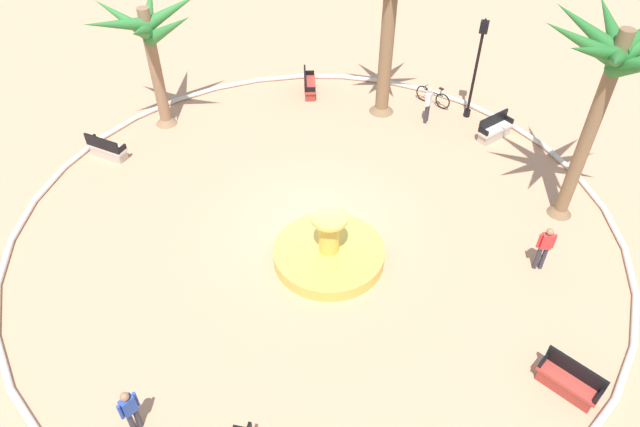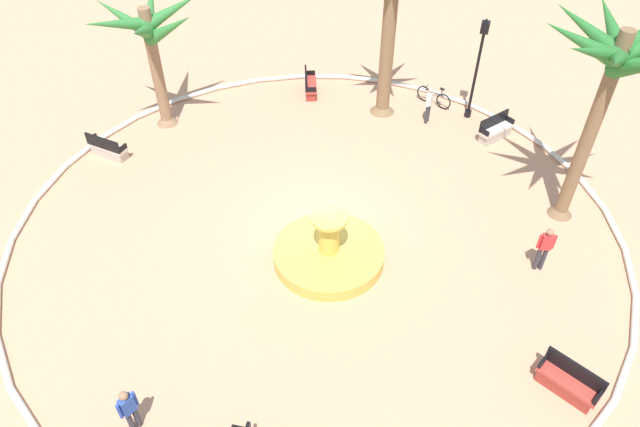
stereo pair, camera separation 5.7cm
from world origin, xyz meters
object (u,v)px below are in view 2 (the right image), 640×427
at_px(person_pedestrian_stroll, 129,409).
at_px(lamppost, 478,62).
at_px(palm_tree_mid_plaza, 149,36).
at_px(bench_southeast, 108,149).
at_px(bench_east, 310,86).
at_px(person_cyclist_helmet, 429,103).
at_px(person_cyclist_photo, 545,247).
at_px(bicycle_red_frame, 434,97).
at_px(palm_tree_by_curb, 391,2).
at_px(bench_west, 495,131).
at_px(bench_north, 568,383).
at_px(palm_tree_near_fountain, 613,69).
at_px(fountain, 329,253).

bearing_deg(person_pedestrian_stroll, lamppost, -109.44).
xyz_separation_m(palm_tree_mid_plaza, bench_southeast, (0.97, 2.81, -3.54)).
xyz_separation_m(palm_tree_mid_plaza, bench_east, (-4.95, -4.21, -3.54)).
bearing_deg(person_cyclist_helmet, person_cyclist_photo, 124.06).
xyz_separation_m(bench_east, bicycle_red_frame, (-5.49, -0.76, 0.04)).
bearing_deg(palm_tree_by_curb, bench_west, 173.93).
bearing_deg(bench_east, bench_southeast, 49.85).
distance_m(palm_tree_by_curb, person_pedestrian_stroll, 16.72).
xyz_separation_m(palm_tree_mid_plaza, person_pedestrian_stroll, (-6.07, 12.35, -2.99)).
distance_m(bench_east, bench_north, 16.56).
height_order(bench_west, person_pedestrian_stroll, person_pedestrian_stroll).
height_order(bench_east, bicycle_red_frame, bench_east).
distance_m(bicycle_red_frame, person_cyclist_helmet, 1.55).
bearing_deg(bench_north, palm_tree_near_fountain, -87.67).
relative_size(palm_tree_mid_plaza, person_cyclist_helmet, 3.19).
height_order(palm_tree_by_curb, palm_tree_mid_plaza, palm_tree_by_curb).
bearing_deg(person_pedestrian_stroll, fountain, -111.99).
relative_size(fountain, bench_west, 2.25).
height_order(person_cyclist_helmet, person_pedestrian_stroll, person_cyclist_helmet).
distance_m(fountain, palm_tree_near_fountain, 9.94).
xyz_separation_m(palm_tree_near_fountain, palm_tree_mid_plaza, (15.90, -0.80, -1.74)).
height_order(bench_southeast, person_cyclist_helmet, person_cyclist_helmet).
distance_m(palm_tree_mid_plaza, person_cyclist_photo, 16.01).
relative_size(palm_tree_near_fountain, bench_north, 4.26).
bearing_deg(lamppost, bench_west, 133.70).
height_order(palm_tree_near_fountain, person_cyclist_photo, palm_tree_near_fountain).
distance_m(palm_tree_by_curb, bench_north, 14.72).
distance_m(palm_tree_near_fountain, bench_southeast, 17.79).
xyz_separation_m(fountain, lamppost, (-3.13, -9.89, 2.28)).
distance_m(palm_tree_near_fountain, bicycle_red_frame, 9.52).
height_order(fountain, bench_southeast, fountain).
distance_m(palm_tree_near_fountain, bench_north, 8.89).
bearing_deg(person_pedestrian_stroll, palm_tree_mid_plaza, -63.84).
bearing_deg(bench_southeast, person_pedestrian_stroll, 126.38).
relative_size(lamppost, person_pedestrian_stroll, 2.74).
distance_m(lamppost, person_cyclist_helmet, 2.49).
bearing_deg(person_pedestrian_stroll, palm_tree_by_curb, -98.33).
xyz_separation_m(palm_tree_mid_plaza, bench_west, (-13.26, -3.20, -3.54)).
xyz_separation_m(bench_east, bench_west, (-8.31, 1.01, 0.00)).
relative_size(palm_tree_near_fountain, bench_east, 4.21).
height_order(palm_tree_by_curb, person_cyclist_photo, palm_tree_by_curb).
bearing_deg(person_pedestrian_stroll, person_cyclist_helmet, -105.34).
bearing_deg(bench_west, palm_tree_by_curb, -6.07).
height_order(fountain, lamppost, lamppost).
xyz_separation_m(bench_east, bench_southeast, (5.92, 7.02, 0.00)).
height_order(palm_tree_by_curb, bench_west, palm_tree_by_curb).
height_order(fountain, person_cyclist_helmet, fountain).
xyz_separation_m(bench_west, person_cyclist_helmet, (2.84, -0.32, 0.58)).
bearing_deg(palm_tree_near_fountain, lamppost, -53.80).
bearing_deg(palm_tree_by_curb, palm_tree_near_fountain, 148.89).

